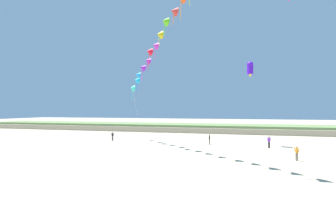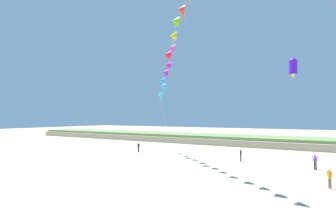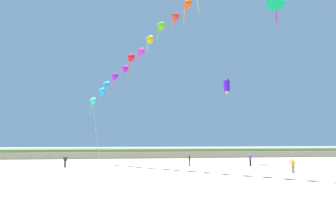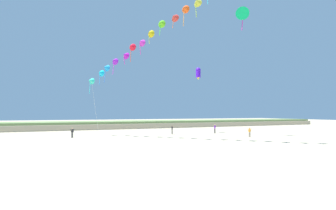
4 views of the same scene
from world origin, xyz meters
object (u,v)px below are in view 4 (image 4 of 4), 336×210
at_px(person_far_left, 172,129).
at_px(large_kite_low_lead, 242,14).
at_px(person_near_right, 250,131).
at_px(large_kite_mid_trail, 198,73).
at_px(person_near_left, 215,128).
at_px(person_mid_center, 72,132).

bearing_deg(person_far_left, large_kite_low_lead, -39.97).
bearing_deg(person_near_right, large_kite_low_lead, 101.26).
relative_size(person_near_right, large_kite_mid_trail, 0.65).
relative_size(person_near_left, person_mid_center, 1.09).
relative_size(person_near_right, person_mid_center, 1.02).
distance_m(person_near_left, person_far_left, 8.24).
height_order(person_mid_center, person_far_left, person_far_left).
relative_size(person_mid_center, large_kite_low_lead, 0.40).
bearing_deg(large_kite_mid_trail, person_far_left, -168.11).
bearing_deg(large_kite_low_lead, large_kite_mid_trail, 109.56).
height_order(person_near_right, large_kite_mid_trail, large_kite_mid_trail).
xyz_separation_m(person_near_right, person_mid_center, (-25.76, 9.06, -0.02)).
height_order(person_mid_center, large_kite_low_lead, large_kite_low_lead).
bearing_deg(person_mid_center, person_near_right, -19.38).
bearing_deg(large_kite_low_lead, person_far_left, 140.03).
distance_m(person_mid_center, person_far_left, 16.31).
distance_m(person_near_left, person_near_right, 7.84).
xyz_separation_m(person_near_left, person_far_left, (-8.17, 1.10, -0.07)).
height_order(person_near_left, person_near_right, person_near_left).
relative_size(person_near_left, person_far_left, 1.08).
bearing_deg(person_near_right, person_far_left, 136.93).
height_order(person_far_left, large_kite_mid_trail, large_kite_mid_trail).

